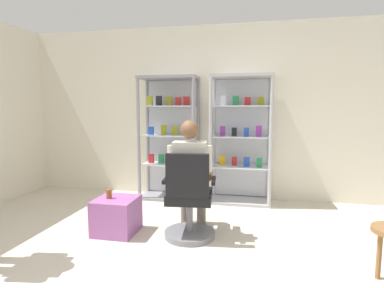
{
  "coord_description": "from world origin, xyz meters",
  "views": [
    {
      "loc": [
        0.75,
        -1.87,
        1.41
      ],
      "look_at": [
        0.04,
        1.62,
        1.0
      ],
      "focal_mm": 28.66,
      "sensor_mm": 36.0,
      "label": 1
    }
  ],
  "objects_px": {
    "display_cabinet_right": "(241,139)",
    "seated_shopkeeper": "(191,171)",
    "display_cabinet_left": "(170,137)",
    "tea_glass": "(109,194)",
    "storage_crate": "(117,216)",
    "office_chair": "(189,204)"
  },
  "relations": [
    {
      "from": "display_cabinet_right",
      "to": "seated_shopkeeper",
      "type": "relative_size",
      "value": 1.47
    },
    {
      "from": "display_cabinet_left",
      "to": "tea_glass",
      "type": "distance_m",
      "value": 1.63
    },
    {
      "from": "storage_crate",
      "to": "tea_glass",
      "type": "bearing_deg",
      "value": -171.54
    },
    {
      "from": "tea_glass",
      "to": "storage_crate",
      "type": "bearing_deg",
      "value": 8.46
    },
    {
      "from": "storage_crate",
      "to": "tea_glass",
      "type": "relative_size",
      "value": 4.38
    },
    {
      "from": "office_chair",
      "to": "seated_shopkeeper",
      "type": "bearing_deg",
      "value": 95.8
    },
    {
      "from": "tea_glass",
      "to": "seated_shopkeeper",
      "type": "bearing_deg",
      "value": 11.22
    },
    {
      "from": "office_chair",
      "to": "seated_shopkeeper",
      "type": "xyz_separation_m",
      "value": [
        -0.02,
        0.16,
        0.32
      ]
    },
    {
      "from": "display_cabinet_right",
      "to": "tea_glass",
      "type": "relative_size",
      "value": 18.37
    },
    {
      "from": "display_cabinet_left",
      "to": "seated_shopkeeper",
      "type": "relative_size",
      "value": 1.47
    },
    {
      "from": "office_chair",
      "to": "display_cabinet_left",
      "type": "bearing_deg",
      "value": 112.68
    },
    {
      "from": "office_chair",
      "to": "tea_glass",
      "type": "xyz_separation_m",
      "value": [
        -0.92,
        -0.02,
        0.06
      ]
    },
    {
      "from": "display_cabinet_right",
      "to": "storage_crate",
      "type": "relative_size",
      "value": 4.2
    },
    {
      "from": "display_cabinet_right",
      "to": "office_chair",
      "type": "xyz_separation_m",
      "value": [
        -0.47,
        -1.5,
        -0.57
      ]
    },
    {
      "from": "office_chair",
      "to": "display_cabinet_right",
      "type": "bearing_deg",
      "value": 72.48
    },
    {
      "from": "display_cabinet_right",
      "to": "storage_crate",
      "type": "height_order",
      "value": "display_cabinet_right"
    },
    {
      "from": "display_cabinet_left",
      "to": "office_chair",
      "type": "xyz_separation_m",
      "value": [
        0.63,
        -1.5,
        -0.57
      ]
    },
    {
      "from": "office_chair",
      "to": "seated_shopkeeper",
      "type": "height_order",
      "value": "seated_shopkeeper"
    },
    {
      "from": "seated_shopkeeper",
      "to": "office_chair",
      "type": "bearing_deg",
      "value": -84.2
    },
    {
      "from": "display_cabinet_left",
      "to": "office_chair",
      "type": "bearing_deg",
      "value": -67.32
    },
    {
      "from": "display_cabinet_left",
      "to": "display_cabinet_right",
      "type": "relative_size",
      "value": 1.0
    },
    {
      "from": "display_cabinet_left",
      "to": "tea_glass",
      "type": "relative_size",
      "value": 18.37
    }
  ]
}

